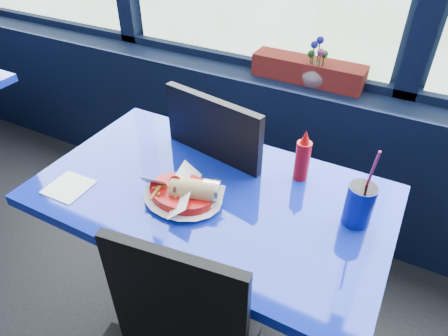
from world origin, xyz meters
TOP-DOWN VIEW (x-y plane):
  - window_sill at (0.00, 2.87)m, footprint 5.00×0.26m
  - near_table at (0.30, 2.00)m, footprint 1.20×0.70m
  - chair_near_back at (0.18, 2.31)m, footprint 0.52×0.52m
  - planter_box at (0.33, 2.90)m, footprint 0.54×0.14m
  - flower_vase at (0.38, 2.85)m, footprint 0.15×0.15m
  - food_basket at (0.25, 1.92)m, footprint 0.26×0.26m
  - ketchup_bottle at (0.54, 2.22)m, footprint 0.05×0.05m
  - soda_cup at (0.77, 2.09)m, footprint 0.09×0.09m
  - napkin at (-0.14, 1.78)m, footprint 0.14×0.14m

SIDE VIEW (x-z plane):
  - window_sill at x=0.00m, z-range 0.00..0.80m
  - near_table at x=0.30m, z-range 0.19..0.94m
  - chair_near_back at x=0.18m, z-range 0.07..1.06m
  - napkin at x=-0.14m, z-range 0.75..0.75m
  - food_basket at x=0.25m, z-range 0.74..0.83m
  - soda_cup at x=0.77m, z-range 0.68..0.97m
  - ketchup_bottle at x=0.54m, z-range 0.74..0.93m
  - planter_box at x=0.33m, z-range 0.80..0.91m
  - flower_vase at x=0.38m, z-range 0.75..0.99m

